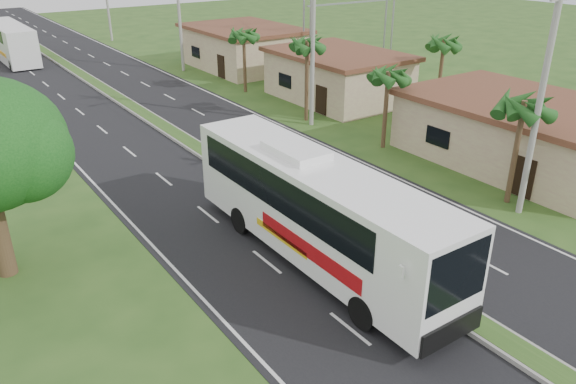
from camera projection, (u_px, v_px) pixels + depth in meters
ground at (424, 293)px, 20.17m from camera, size 180.00×180.00×0.00m
road_asphalt at (184, 140)px, 35.06m from camera, size 14.00×160.00×0.02m
median_strip at (183, 139)px, 35.02m from camera, size 1.20×160.00×0.18m
lane_edge_left at (75, 163)px, 31.59m from camera, size 0.12×160.00×0.01m
lane_edge_right at (273, 122)px, 38.54m from camera, size 0.12×160.00×0.01m
shop_near at (521, 131)px, 31.16m from camera, size 8.60×12.60×3.52m
shop_mid at (337, 75)px, 43.04m from camera, size 7.60×10.60×3.67m
shop_far at (244, 47)px, 53.44m from camera, size 8.60×11.60×3.82m
palm_verge_a at (524, 106)px, 25.08m from camera, size 2.40×2.40×5.45m
palm_verge_b at (388, 76)px, 32.16m from camera, size 2.40×2.40×5.05m
palm_verge_c at (307, 45)px, 36.74m from camera, size 2.40×2.40×5.85m
palm_verge_d at (244, 35)px, 43.94m from camera, size 2.40×2.40×5.25m
palm_behind_shop at (444, 43)px, 38.36m from camera, size 2.40×2.40×5.65m
utility_pole_a at (542, 92)px, 23.69m from camera, size 1.60×0.28×11.00m
utility_pole_b at (313, 30)px, 35.35m from camera, size 3.20×0.28×12.00m
utility_pole_c at (179, 8)px, 50.51m from camera, size 1.60×0.28×11.00m
coach_bus_main at (315, 204)px, 21.34m from camera, size 2.93×13.49×4.36m
coach_bus_far at (10, 40)px, 56.31m from camera, size 2.81×12.33×3.58m
motorcyclist at (241, 194)px, 25.86m from camera, size 1.62×0.75×2.24m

